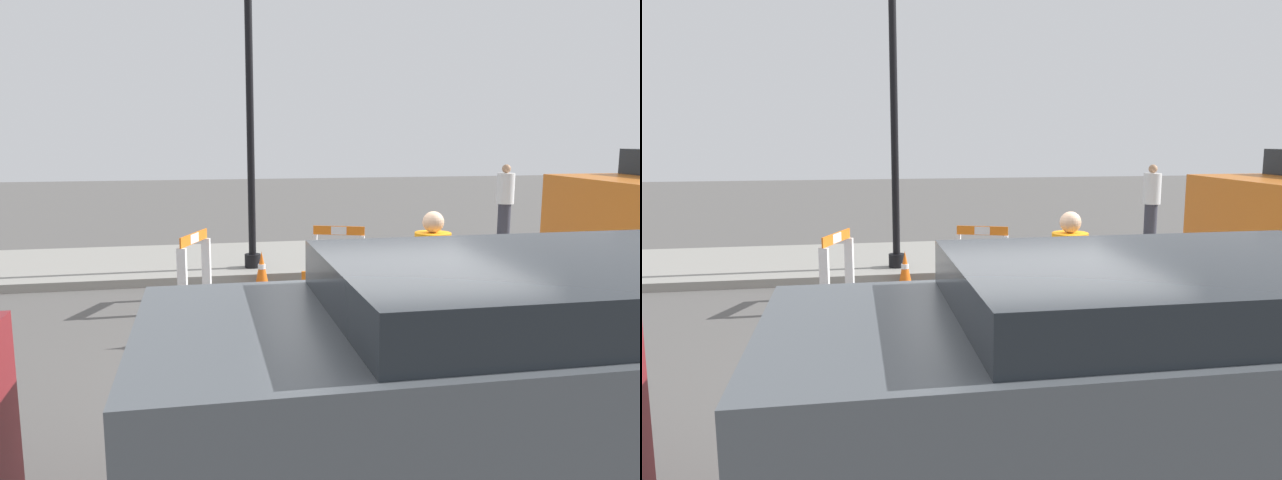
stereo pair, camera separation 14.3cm
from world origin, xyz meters
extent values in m
plane|color=#565451|center=(0.00, 0.00, 0.00)|extent=(60.00, 60.00, 0.00)
cube|color=gray|center=(0.00, 6.12, 0.07)|extent=(18.00, 3.25, 0.15)
cylinder|color=black|center=(-0.92, 5.10, 0.27)|extent=(0.29, 0.29, 0.24)
cylinder|color=black|center=(-0.92, 5.10, 2.94)|extent=(0.13, 0.13, 5.59)
cube|color=white|center=(-1.75, 3.67, 0.47)|extent=(0.14, 0.11, 0.93)
cube|color=white|center=(-2.09, 2.85, 0.47)|extent=(0.14, 0.11, 0.93)
cube|color=orange|center=(-1.92, 3.26, 1.01)|extent=(0.39, 0.88, 0.15)
cube|color=white|center=(-1.92, 3.26, 1.01)|extent=(0.14, 0.27, 0.13)
cube|color=white|center=(-0.76, 0.39, 0.47)|extent=(0.09, 0.14, 0.94)
cube|color=white|center=(-0.05, 0.20, 0.47)|extent=(0.09, 0.14, 0.94)
cube|color=orange|center=(-0.41, 0.30, 1.01)|extent=(0.78, 0.23, 0.15)
cube|color=white|center=(-0.41, 0.30, 1.01)|extent=(0.24, 0.09, 0.14)
cube|color=white|center=(1.66, 1.21, 0.41)|extent=(0.14, 0.10, 0.82)
cube|color=white|center=(1.92, 2.08, 0.41)|extent=(0.14, 0.10, 0.82)
cube|color=orange|center=(1.79, 1.64, 0.90)|extent=(0.30, 0.93, 0.15)
cube|color=white|center=(1.79, 1.64, 0.90)|extent=(0.11, 0.28, 0.14)
cube|color=white|center=(0.85, 4.10, 0.42)|extent=(0.10, 0.14, 0.83)
cube|color=white|center=(0.09, 4.38, 0.42)|extent=(0.10, 0.14, 0.83)
cube|color=orange|center=(0.47, 4.24, 0.91)|extent=(0.83, 0.32, 0.15)
cube|color=white|center=(0.47, 4.24, 0.91)|extent=(0.26, 0.12, 0.14)
cube|color=black|center=(1.81, 2.50, 0.02)|extent=(0.30, 0.30, 0.04)
cone|color=orange|center=(1.81, 2.50, 0.28)|extent=(0.23, 0.22, 0.49)
cylinder|color=white|center=(1.81, 2.50, 0.31)|extent=(0.13, 0.13, 0.07)
cube|color=black|center=(1.36, 2.65, 0.02)|extent=(0.30, 0.30, 0.04)
cone|color=orange|center=(1.36, 2.65, 0.26)|extent=(0.23, 0.22, 0.44)
cylinder|color=white|center=(1.36, 2.65, 0.28)|extent=(0.13, 0.13, 0.06)
cube|color=black|center=(0.63, 0.00, 0.02)|extent=(0.30, 0.30, 0.04)
cone|color=orange|center=(0.63, 0.00, 0.30)|extent=(0.23, 0.22, 0.51)
cylinder|color=white|center=(0.63, 0.00, 0.32)|extent=(0.13, 0.13, 0.07)
cube|color=black|center=(-2.25, 1.50, 0.02)|extent=(0.30, 0.30, 0.04)
cone|color=orange|center=(-2.25, 1.50, 0.27)|extent=(0.22, 0.23, 0.46)
cylinder|color=white|center=(-2.25, 1.50, 0.29)|extent=(0.13, 0.13, 0.06)
cube|color=black|center=(1.01, 1.03, 0.02)|extent=(0.30, 0.30, 0.04)
cone|color=orange|center=(1.01, 1.03, 0.29)|extent=(0.23, 0.23, 0.50)
cylinder|color=white|center=(1.01, 1.03, 0.31)|extent=(0.13, 0.13, 0.07)
cube|color=black|center=(-0.85, 4.17, 0.02)|extent=(0.30, 0.30, 0.04)
cone|color=orange|center=(-0.85, 4.17, 0.32)|extent=(0.22, 0.22, 0.57)
cylinder|color=white|center=(-0.85, 4.17, 0.35)|extent=(0.13, 0.13, 0.08)
cylinder|color=#33333D|center=(0.36, -0.35, 0.43)|extent=(0.29, 0.29, 0.86)
cylinder|color=orange|center=(0.36, -0.35, 1.22)|extent=(0.40, 0.40, 0.72)
sphere|color=#DBAD89|center=(0.36, -0.35, 1.68)|extent=(0.24, 0.24, 0.20)
cylinder|color=#33333D|center=(4.92, 7.04, 0.56)|extent=(0.39, 0.39, 0.82)
cylinder|color=silver|center=(4.92, 7.04, 1.31)|extent=(0.54, 0.54, 0.68)
sphere|color=tan|center=(4.92, 7.04, 1.75)|extent=(0.27, 0.27, 0.20)
cube|color=#4C5156|center=(0.09, -2.84, 0.92)|extent=(4.49, 1.84, 1.25)
cube|color=#1E2328|center=(0.09, -2.84, 1.55)|extent=(2.47, 1.70, 0.56)
cylinder|color=black|center=(1.48, -1.92, 0.30)|extent=(0.60, 0.18, 0.60)
cylinder|color=black|center=(-1.31, -1.92, 0.30)|extent=(0.60, 0.18, 0.60)
cylinder|color=black|center=(3.89, 2.16, 0.30)|extent=(0.60, 0.18, 0.60)
camera|label=1|loc=(-1.80, -5.89, 2.50)|focal=35.00mm
camera|label=2|loc=(-1.66, -5.91, 2.50)|focal=35.00mm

